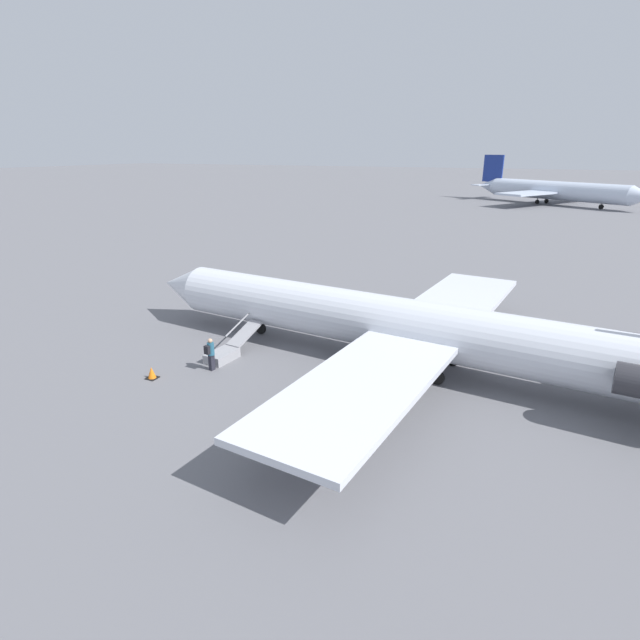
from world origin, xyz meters
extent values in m
plane|color=slate|center=(0.00, 0.00, 0.00)|extent=(600.00, 600.00, 0.00)
cylinder|color=silver|center=(0.00, 0.00, 2.21)|extent=(27.50, 5.71, 2.85)
cone|color=silver|center=(15.16, -1.60, 2.21)|extent=(3.42, 3.11, 2.80)
cube|color=silver|center=(-0.61, 7.27, 2.00)|extent=(5.75, 11.90, 0.29)
cube|color=silver|center=(-2.11, -6.99, 2.00)|extent=(5.75, 11.90, 0.29)
cylinder|color=black|center=(8.84, -0.93, 0.35)|extent=(0.72, 0.25, 0.71)
cylinder|color=#2D2D33|center=(8.84, -0.93, 0.82)|extent=(0.13, 0.13, 0.22)
cylinder|color=black|center=(-2.58, 1.56, 0.35)|extent=(0.72, 0.25, 0.71)
cylinder|color=#2D2D33|center=(-2.58, 1.56, 0.82)|extent=(0.13, 0.13, 0.22)
cylinder|color=black|center=(-2.85, -0.99, 0.35)|extent=(0.72, 0.25, 0.71)
cylinder|color=#2D2D33|center=(-2.85, -0.99, 0.82)|extent=(0.13, 0.13, 0.22)
cylinder|color=silver|center=(-6.92, -91.09, 2.84)|extent=(26.80, 18.13, 3.67)
cone|color=silver|center=(7.58, -99.81, 2.84)|extent=(5.94, 5.54, 3.60)
cube|color=navy|center=(6.76, -99.32, 6.70)|extent=(4.55, 2.90, 5.87)
cube|color=silver|center=(7.20, -99.59, 3.21)|extent=(7.18, 9.94, 0.18)
cube|color=silver|center=(-9.77, -98.64, 2.57)|extent=(11.32, 13.49, 0.37)
cube|color=silver|center=(-1.58, -85.04, 2.57)|extent=(11.32, 13.49, 0.37)
cylinder|color=black|center=(-15.02, -86.22, 0.45)|extent=(0.90, 0.66, 0.91)
cylinder|color=#4C4C51|center=(-15.02, -86.22, 1.05)|extent=(0.16, 0.16, 0.28)
cylinder|color=black|center=(-5.28, -94.00, 0.45)|extent=(0.90, 0.66, 0.91)
cylinder|color=#4C4C51|center=(-5.28, -94.00, 1.05)|extent=(0.16, 0.16, 0.28)
cylinder|color=black|center=(-3.58, -91.18, 0.45)|extent=(0.90, 0.66, 0.91)
cylinder|color=#4C4C51|center=(-3.58, -91.18, 1.05)|extent=(0.16, 0.16, 0.28)
cube|color=#99999E|center=(8.62, 3.49, 0.25)|extent=(1.28, 1.91, 0.50)
cube|color=#99999E|center=(8.41, 1.50, 0.89)|extent=(1.13, 2.32, 0.90)
cube|color=#99999E|center=(8.86, 1.45, 1.39)|extent=(0.29, 2.21, 0.84)
cube|color=#23232D|center=(8.35, 4.75, 0.42)|extent=(0.23, 0.30, 0.85)
cylinder|color=#265972|center=(8.35, 4.75, 1.18)|extent=(0.36, 0.36, 0.65)
sphere|color=tan|center=(8.35, 4.75, 1.62)|extent=(0.24, 0.24, 0.24)
cube|color=black|center=(8.38, 5.01, 1.21)|extent=(0.30, 0.21, 0.44)
cube|color=black|center=(10.48, 6.81, 0.01)|extent=(0.55, 0.55, 0.03)
cone|color=orange|center=(10.48, 6.81, 0.30)|extent=(0.43, 0.43, 0.61)
camera|label=1|loc=(-6.54, 23.88, 10.84)|focal=28.00mm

